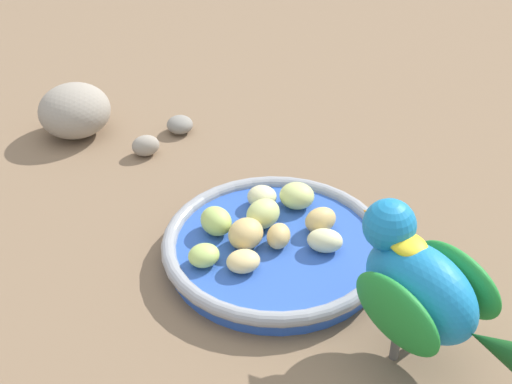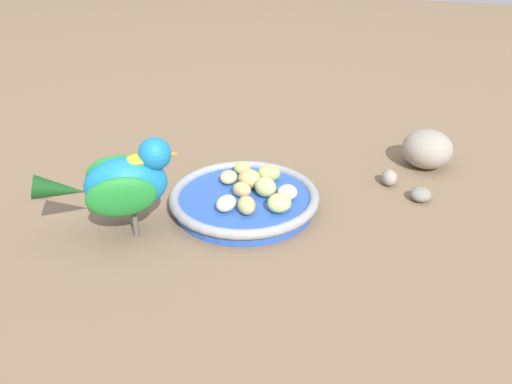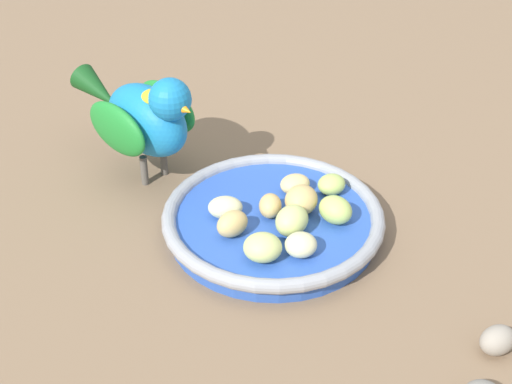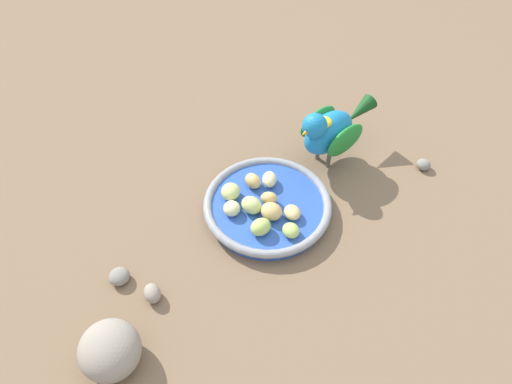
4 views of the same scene
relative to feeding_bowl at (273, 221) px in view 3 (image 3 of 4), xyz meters
name	(u,v)px [view 3 (image 3 of 4)]	position (x,y,z in m)	size (l,w,h in m)	color
ground_plane	(260,238)	(-0.01, -0.01, -0.01)	(4.00, 4.00, 0.00)	#7A6047
feeding_bowl	(273,221)	(0.00, 0.00, 0.00)	(0.22, 0.22, 0.03)	#2D56B7
apple_piece_0	(270,206)	(0.00, 0.00, 0.02)	(0.03, 0.02, 0.02)	tan
apple_piece_1	(225,207)	(-0.04, 0.01, 0.02)	(0.03, 0.03, 0.02)	beige
apple_piece_2	(295,184)	(0.03, 0.04, 0.01)	(0.03, 0.03, 0.02)	#E5C67F
apple_piece_3	(335,210)	(0.06, -0.02, 0.02)	(0.03, 0.03, 0.03)	#B2CC66
apple_piece_4	(301,245)	(0.01, -0.06, 0.02)	(0.03, 0.03, 0.02)	beige
apple_piece_5	(292,221)	(0.01, -0.03, 0.02)	(0.04, 0.03, 0.03)	#C6D17A
apple_piece_6	(232,224)	(-0.04, -0.02, 0.02)	(0.03, 0.02, 0.02)	tan
apple_piece_7	(263,247)	(-0.02, -0.06, 0.02)	(0.03, 0.03, 0.03)	#C6D17A
apple_piece_8	(301,200)	(0.03, 0.00, 0.02)	(0.04, 0.03, 0.03)	tan
apple_piece_9	(331,184)	(0.07, 0.03, 0.02)	(0.03, 0.03, 0.02)	#B2CC66
parrot	(145,115)	(-0.11, 0.13, 0.06)	(0.13, 0.17, 0.13)	#59544C
pebble_0	(171,92)	(-0.06, 0.30, 0.00)	(0.03, 0.02, 0.02)	gray
pebble_2	(498,340)	(0.14, -0.19, 0.00)	(0.03, 0.02, 0.02)	gray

